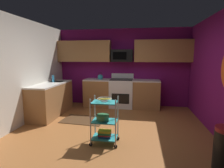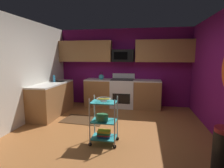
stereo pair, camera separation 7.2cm
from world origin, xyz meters
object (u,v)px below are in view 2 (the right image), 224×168
Objects in this scene: book_stack at (104,134)px; dish_soap_bottle at (54,79)px; mixing_bowl_large at (102,117)px; microwave at (123,56)px; rolling_cart at (104,121)px; kettle at (101,77)px; oven_range at (122,93)px; fruit_bowl at (104,99)px.

dish_soap_bottle is at bearing 137.50° from book_stack.
book_stack is (0.04, 0.00, -0.33)m from mixing_bowl_large.
microwave is 3.02m from mixing_bowl_large.
microwave is at bearing 88.54° from mixing_bowl_large.
microwave is 0.77× the size of rolling_cart.
kettle reaches higher than rolling_cart.
microwave is 1.01m from kettle.
book_stack is 2.74m from dish_soap_bottle.
microwave is (-0.00, 0.10, 1.22)m from oven_range.
dish_soap_bottle reaches higher than rolling_cart.
book_stack is at bearing 180.00° from rolling_cart.
dish_soap_bottle reaches higher than oven_range.
oven_range reaches higher than rolling_cart.
microwave reaches higher than fruit_bowl.
dish_soap_bottle is (-1.92, 1.76, 0.83)m from book_stack.
mixing_bowl_large is (-0.04, 0.00, 0.07)m from rolling_cart.
oven_range is 4.17× the size of kettle.
book_stack is at bearing -90.65° from microwave.
mixing_bowl_large reaches higher than book_stack.
microwave is 2.78× the size of mixing_bowl_large.
kettle is (-0.69, 2.67, 0.12)m from fruit_bowl.
mixing_bowl_large is at bearing -43.09° from dish_soap_bottle.
microwave reaches higher than oven_range.
microwave is 2.90m from fruit_bowl.
dish_soap_bottle reaches higher than book_stack.
mixing_bowl_large is 0.33m from book_stack.
oven_range is 2.67m from mixing_bowl_large.
kettle is (-0.72, -0.00, 0.52)m from oven_range.
oven_range is 4.04× the size of fruit_bowl.
rolling_cart is 2.81m from kettle.
kettle is 1.32× the size of dish_soap_bottle.
fruit_bowl is at bearing 0.00° from mixing_bowl_large.
kettle is at bearing 103.67° from mixing_bowl_large.
dish_soap_bottle is (-1.92, 1.76, 0.57)m from rolling_cart.
dish_soap_bottle is at bearing 136.91° from mixing_bowl_large.
oven_range is 0.89m from kettle.
dish_soap_bottle is (-1.95, -1.02, -0.68)m from microwave.
dish_soap_bottle is (-1.95, -0.91, 0.54)m from oven_range.
fruit_bowl is 0.68m from book_stack.
rolling_cart is at bearing -90.68° from oven_range.
book_stack is 1.29× the size of dish_soap_bottle.
fruit_bowl is at bearing -42.50° from dish_soap_bottle.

